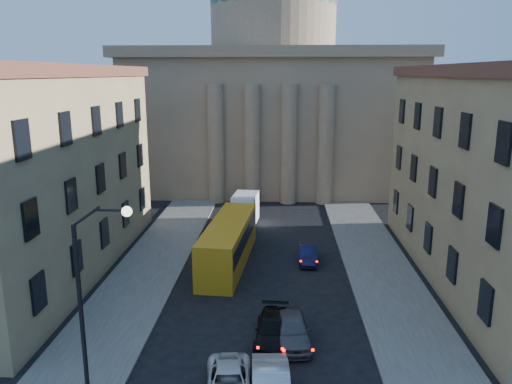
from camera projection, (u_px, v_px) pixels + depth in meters
sidewalk_left at (131, 296)px, 32.35m from camera, size 5.00×60.00×0.15m
sidewalk_right at (396, 301)px, 31.55m from camera, size 5.00×60.00×0.15m
church at (273, 91)px, 65.62m from camera, size 68.02×28.76×36.60m
building_left at (22, 172)px, 34.94m from camera, size 11.60×26.60×14.70m
street_lamp at (91, 285)px, 21.36m from camera, size 2.62×0.44×8.83m
car_left_mid at (229, 383)px, 22.33m from camera, size 2.44×4.61×1.24m
car_right_mid at (273, 330)px, 26.88m from camera, size 2.06×4.65×1.33m
car_right_far at (292, 329)px, 26.79m from camera, size 2.20×4.64×1.53m
car_right_distant at (308, 254)px, 38.23m from camera, size 1.47×3.88×1.27m
city_bus at (229, 241)px, 37.69m from camera, size 3.57×11.76×3.27m
box_truck at (244, 212)px, 46.85m from camera, size 2.61×5.57×2.96m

